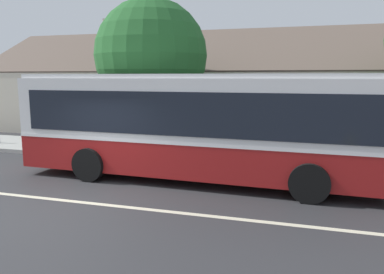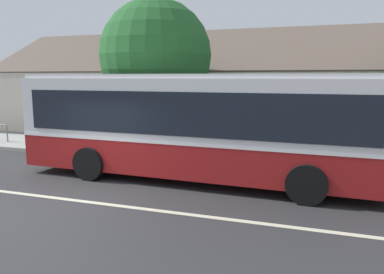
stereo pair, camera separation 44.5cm
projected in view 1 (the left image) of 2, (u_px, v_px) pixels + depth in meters
name	position (u px, v px, depth m)	size (l,w,h in m)	color
ground_plane	(73.00, 201.00, 9.29)	(300.00, 300.00, 0.00)	#2D2D30
sidewalk_far	(160.00, 152.00, 14.95)	(60.00, 3.00, 0.15)	#9E9E99
lane_divider_stripe	(73.00, 201.00, 9.29)	(60.00, 0.16, 0.01)	beige
community_building	(198.00, 98.00, 22.47)	(23.48, 10.00, 6.78)	beige
transit_bus	(197.00, 124.00, 11.10)	(10.79, 2.99, 3.14)	maroon
bench_by_building	(66.00, 136.00, 15.76)	(1.84, 0.51, 0.94)	brown
bench_down_street	(148.00, 140.00, 14.88)	(1.67, 0.51, 0.94)	brown
street_tree_secondary	(151.00, 55.00, 15.39)	(4.61, 4.61, 6.24)	#4C3828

